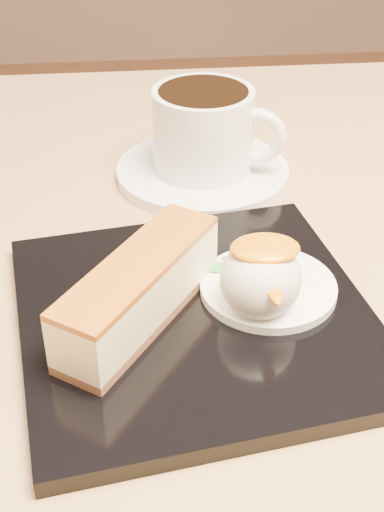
{
  "coord_description": "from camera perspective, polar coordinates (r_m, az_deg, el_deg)",
  "views": [
    {
      "loc": [
        -0.04,
        -0.42,
        1.02
      ],
      "look_at": [
        -0.0,
        -0.05,
        0.76
      ],
      "focal_mm": 50.0,
      "sensor_mm": 36.0,
      "label": 1
    }
  ],
  "objects": [
    {
      "name": "table",
      "position": [
        0.62,
        -0.14,
        -12.5
      ],
      "size": [
        0.8,
        0.8,
        0.72
      ],
      "color": "black",
      "rests_on": "ground"
    },
    {
      "name": "dessert_plate",
      "position": [
        0.46,
        0.24,
        -4.9
      ],
      "size": [
        0.25,
        0.25,
        0.01
      ],
      "primitive_type": "cube",
      "rotation": [
        0.0,
        0.0,
        0.15
      ],
      "color": "black",
      "rests_on": "table"
    },
    {
      "name": "cheesecake",
      "position": [
        0.44,
        -4.26,
        -2.77
      ],
      "size": [
        0.11,
        0.13,
        0.04
      ],
      "rotation": [
        0.0,
        0.0,
        0.96
      ],
      "color": "brown",
      "rests_on": "dessert_plate"
    },
    {
      "name": "cream_smear",
      "position": [
        0.47,
        6.12,
        -2.5
      ],
      "size": [
        0.09,
        0.09,
        0.01
      ],
      "primitive_type": "cylinder",
      "color": "white",
      "rests_on": "dessert_plate"
    },
    {
      "name": "ice_cream_scoop",
      "position": [
        0.44,
        5.5,
        -1.83
      ],
      "size": [
        0.05,
        0.05,
        0.05
      ],
      "primitive_type": "sphere",
      "color": "white",
      "rests_on": "cream_smear"
    },
    {
      "name": "mango_sauce",
      "position": [
        0.43,
        5.87,
        0.61
      ],
      "size": [
        0.04,
        0.03,
        0.01
      ],
      "primitive_type": "ellipsoid",
      "color": "orange",
      "rests_on": "ice_cream_scoop"
    },
    {
      "name": "mint_sprig",
      "position": [
        0.49,
        2.2,
        -0.55
      ],
      "size": [
        0.04,
        0.03,
        0.0
      ],
      "color": "green",
      "rests_on": "cream_smear"
    },
    {
      "name": "saucer",
      "position": [
        0.63,
        0.85,
        6.76
      ],
      "size": [
        0.15,
        0.15,
        0.01
      ],
      "primitive_type": "cylinder",
      "color": "white",
      "rests_on": "table"
    },
    {
      "name": "coffee_cup",
      "position": [
        0.61,
        1.08,
        10.15
      ],
      "size": [
        0.11,
        0.09,
        0.07
      ],
      "rotation": [
        0.0,
        0.0,
        -0.36
      ],
      "color": "white",
      "rests_on": "saucer"
    }
  ]
}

